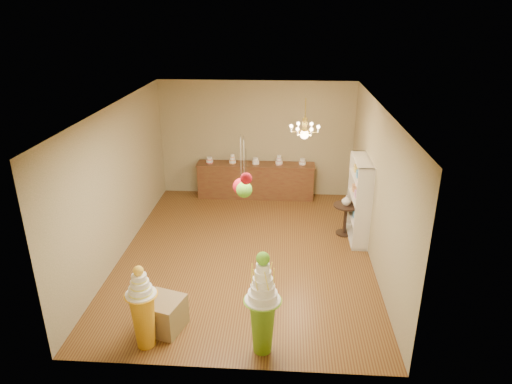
# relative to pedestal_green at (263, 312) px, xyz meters

# --- Properties ---
(floor) EXTENTS (6.50, 6.50, 0.00)m
(floor) POSITION_rel_pedestal_green_xyz_m (-0.48, 2.85, -0.67)
(floor) COLOR brown
(floor) RESTS_ON ground
(ceiling) EXTENTS (6.50, 6.50, 0.00)m
(ceiling) POSITION_rel_pedestal_green_xyz_m (-0.48, 2.85, 2.33)
(ceiling) COLOR silver
(ceiling) RESTS_ON ground
(wall_back) EXTENTS (5.00, 0.04, 3.00)m
(wall_back) POSITION_rel_pedestal_green_xyz_m (-0.48, 6.10, 0.83)
(wall_back) COLOR #9B8E68
(wall_back) RESTS_ON ground
(wall_front) EXTENTS (5.00, 0.04, 3.00)m
(wall_front) POSITION_rel_pedestal_green_xyz_m (-0.48, -0.40, 0.83)
(wall_front) COLOR #9B8E68
(wall_front) RESTS_ON ground
(wall_left) EXTENTS (0.04, 6.50, 3.00)m
(wall_left) POSITION_rel_pedestal_green_xyz_m (-2.98, 2.85, 0.83)
(wall_left) COLOR #9B8E68
(wall_left) RESTS_ON ground
(wall_right) EXTENTS (0.04, 6.50, 3.00)m
(wall_right) POSITION_rel_pedestal_green_xyz_m (2.02, 2.85, 0.83)
(wall_right) COLOR #9B8E68
(wall_right) RESTS_ON ground
(pedestal_green) EXTENTS (0.57, 0.57, 1.63)m
(pedestal_green) POSITION_rel_pedestal_green_xyz_m (0.00, 0.00, 0.00)
(pedestal_green) COLOR #70AC26
(pedestal_green) RESTS_ON floor
(pedestal_orange) EXTENTS (0.50, 0.50, 1.35)m
(pedestal_orange) POSITION_rel_pedestal_green_xyz_m (-1.73, 0.00, -0.10)
(pedestal_orange) COLOR gold
(pedestal_orange) RESTS_ON floor
(burlap_riser) EXTENTS (0.71, 0.71, 0.52)m
(burlap_riser) POSITION_rel_pedestal_green_xyz_m (-1.56, 0.39, -0.41)
(burlap_riser) COLOR olive
(burlap_riser) RESTS_ON floor
(sideboard) EXTENTS (3.04, 0.54, 1.16)m
(sideboard) POSITION_rel_pedestal_green_xyz_m (-0.48, 5.82, -0.19)
(sideboard) COLOR #5A331C
(sideboard) RESTS_ON floor
(shelving_unit) EXTENTS (0.33, 1.20, 1.80)m
(shelving_unit) POSITION_rel_pedestal_green_xyz_m (1.85, 3.65, 0.23)
(shelving_unit) COLOR beige
(shelving_unit) RESTS_ON floor
(round_table) EXTENTS (0.55, 0.55, 0.70)m
(round_table) POSITION_rel_pedestal_green_xyz_m (1.62, 3.82, -0.22)
(round_table) COLOR black
(round_table) RESTS_ON floor
(vase) EXTENTS (0.28, 0.28, 0.22)m
(vase) POSITION_rel_pedestal_green_xyz_m (1.62, 3.82, 0.14)
(vase) COLOR beige
(vase) RESTS_ON round_table
(pom_red_left) EXTENTS (0.25, 0.25, 0.93)m
(pom_red_left) POSITION_rel_pedestal_green_xyz_m (-0.38, 0.97, 1.52)
(pom_red_left) COLOR #413C2F
(pom_red_left) RESTS_ON ceiling
(pom_green_mid) EXTENTS (0.24, 0.24, 0.93)m
(pom_green_mid) POSITION_rel_pedestal_green_xyz_m (-0.32, 0.86, 1.52)
(pom_green_mid) COLOR #413C2F
(pom_green_mid) RESTS_ON ceiling
(pom_red_right) EXTENTS (0.16, 0.16, 0.50)m
(pom_red_right) POSITION_rel_pedestal_green_xyz_m (-0.24, 0.27, 1.91)
(pom_red_right) COLOR #413C2F
(pom_red_right) RESTS_ON ceiling
(chandelier) EXTENTS (0.66, 0.66, 0.85)m
(chandelier) POSITION_rel_pedestal_green_xyz_m (0.65, 3.82, 1.63)
(chandelier) COLOR gold
(chandelier) RESTS_ON ceiling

